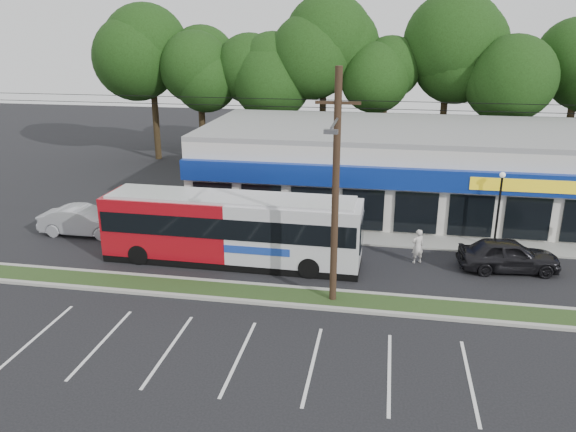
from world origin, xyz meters
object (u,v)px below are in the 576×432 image
(utility_pole, at_px, (332,182))
(car_silver, at_px, (84,221))
(pedestrian_b, at_px, (329,226))
(lamp_post, at_px, (499,201))
(car_dark, at_px, (509,255))
(pedestrian_a, at_px, (418,246))
(metrobus, at_px, (232,227))

(utility_pole, distance_m, car_silver, 16.61)
(car_silver, xyz_separation_m, pedestrian_b, (14.00, 1.67, -0.03))
(utility_pole, distance_m, lamp_post, 11.67)
(utility_pole, xyz_separation_m, pedestrian_b, (-0.83, 7.57, -4.62))
(car_dark, xyz_separation_m, pedestrian_a, (-4.36, 0.19, 0.08))
(lamp_post, xyz_separation_m, pedestrian_a, (-4.22, -2.80, -1.77))
(pedestrian_b, bearing_deg, pedestrian_a, 161.01)
(metrobus, relative_size, car_silver, 2.61)
(utility_pole, height_order, metrobus, utility_pole)
(utility_pole, height_order, pedestrian_a, utility_pole)
(metrobus, relative_size, pedestrian_a, 7.28)
(car_silver, height_order, pedestrian_b, car_silver)
(utility_pole, relative_size, pedestrian_a, 27.85)
(lamp_post, distance_m, metrobus, 14.18)
(lamp_post, relative_size, pedestrian_b, 2.67)
(car_silver, bearing_deg, lamp_post, -85.13)
(pedestrian_a, bearing_deg, utility_pole, 24.67)
(utility_pole, bearing_deg, car_dark, 30.44)
(utility_pole, xyz_separation_m, car_silver, (-14.84, 5.90, -4.59))
(car_silver, relative_size, pedestrian_a, 2.79)
(lamp_post, height_order, metrobus, lamp_post)
(pedestrian_b, bearing_deg, car_dark, 172.19)
(lamp_post, bearing_deg, pedestrian_b, -178.09)
(utility_pole, height_order, car_dark, utility_pole)
(utility_pole, distance_m, metrobus, 7.33)
(car_dark, height_order, pedestrian_a, pedestrian_a)
(car_silver, bearing_deg, car_dark, -92.55)
(car_dark, relative_size, pedestrian_a, 2.67)
(car_dark, distance_m, pedestrian_b, 9.53)
(car_dark, bearing_deg, pedestrian_a, 81.62)
(pedestrian_b, bearing_deg, utility_pole, 104.86)
(pedestrian_a, bearing_deg, car_dark, 150.07)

